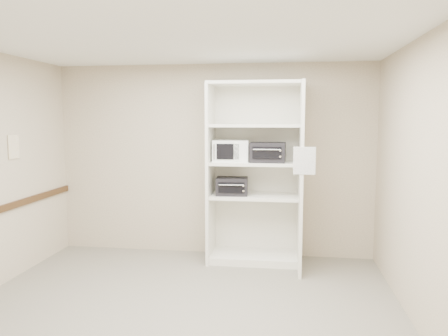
# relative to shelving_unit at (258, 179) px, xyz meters

# --- Properties ---
(floor) EXTENTS (4.50, 4.00, 0.01)m
(floor) POSITION_rel_shelving_unit_xyz_m (-0.67, -1.70, -1.13)
(floor) COLOR #6B665C
(floor) RESTS_ON ground
(ceiling) EXTENTS (4.50, 4.00, 0.01)m
(ceiling) POSITION_rel_shelving_unit_xyz_m (-0.67, -1.70, 1.57)
(ceiling) COLOR white
(wall_back) EXTENTS (4.50, 0.02, 2.70)m
(wall_back) POSITION_rel_shelving_unit_xyz_m (-0.67, 0.30, 0.22)
(wall_back) COLOR beige
(wall_back) RESTS_ON ground
(wall_front) EXTENTS (4.50, 0.02, 2.70)m
(wall_front) POSITION_rel_shelving_unit_xyz_m (-0.67, -3.70, 0.22)
(wall_front) COLOR beige
(wall_front) RESTS_ON ground
(wall_right) EXTENTS (0.02, 4.00, 2.70)m
(wall_right) POSITION_rel_shelving_unit_xyz_m (1.58, -1.70, 0.22)
(wall_right) COLOR beige
(wall_right) RESTS_ON ground
(shelving_unit) EXTENTS (1.24, 0.92, 2.42)m
(shelving_unit) POSITION_rel_shelving_unit_xyz_m (0.00, 0.00, 0.00)
(shelving_unit) COLOR white
(shelving_unit) RESTS_ON floor
(microwave) EXTENTS (0.49, 0.38, 0.28)m
(microwave) POSITION_rel_shelving_unit_xyz_m (-0.37, 0.00, 0.38)
(microwave) COLOR white
(microwave) RESTS_ON shelving_unit
(toaster_oven_upper) EXTENTS (0.46, 0.35, 0.26)m
(toaster_oven_upper) POSITION_rel_shelving_unit_xyz_m (0.13, -0.06, 0.37)
(toaster_oven_upper) COLOR black
(toaster_oven_upper) RESTS_ON shelving_unit
(toaster_oven_lower) EXTENTS (0.44, 0.34, 0.23)m
(toaster_oven_lower) POSITION_rel_shelving_unit_xyz_m (-0.35, -0.05, -0.10)
(toaster_oven_lower) COLOR black
(toaster_oven_lower) RESTS_ON shelving_unit
(paper_sign) EXTENTS (0.25, 0.01, 0.32)m
(paper_sign) POSITION_rel_shelving_unit_xyz_m (0.58, -0.63, 0.32)
(paper_sign) COLOR white
(paper_sign) RESTS_ON shelving_unit
(wall_poster) EXTENTS (0.01, 0.21, 0.29)m
(wall_poster) POSITION_rel_shelving_unit_xyz_m (-2.90, -0.95, 0.47)
(wall_poster) COLOR white
(wall_poster) RESTS_ON wall_left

